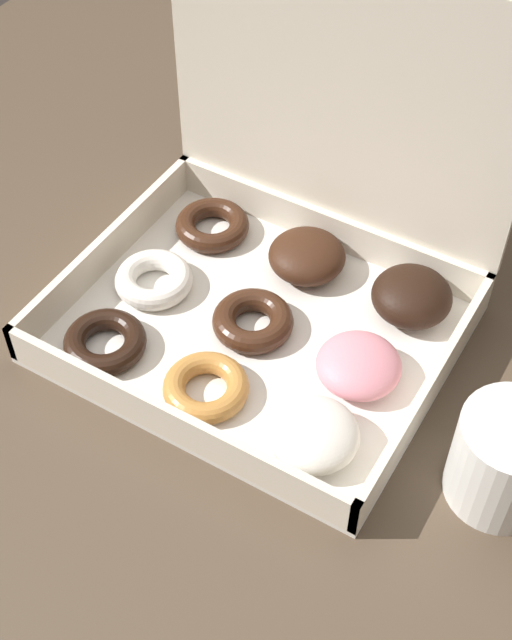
% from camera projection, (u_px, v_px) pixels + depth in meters
% --- Properties ---
extents(ground_plane, '(8.00, 8.00, 0.00)m').
position_uv_depth(ground_plane, '(232.00, 598.00, 1.46)').
color(ground_plane, '#2D2826').
extents(dining_table, '(1.15, 0.92, 0.73)m').
position_uv_depth(dining_table, '(221.00, 349.00, 0.98)').
color(dining_table, '#4C3D2D').
rests_on(dining_table, ground_plane).
extents(donut_box, '(0.36, 0.31, 0.32)m').
position_uv_depth(donut_box, '(287.00, 275.00, 0.85)').
color(donut_box, silver).
rests_on(donut_box, dining_table).
extents(coffee_mug, '(0.09, 0.09, 0.09)m').
position_uv_depth(coffee_mug, '(507.00, 458.00, 0.72)').
color(coffee_mug, white).
rests_on(coffee_mug, dining_table).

